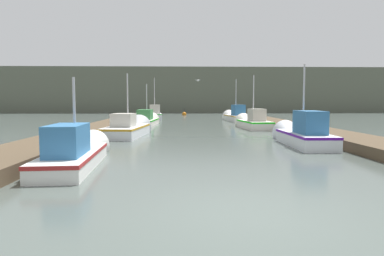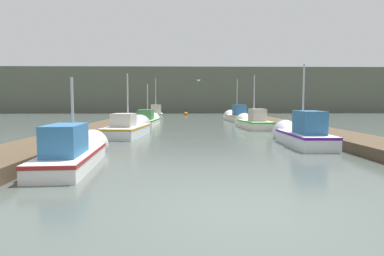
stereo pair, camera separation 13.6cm
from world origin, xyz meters
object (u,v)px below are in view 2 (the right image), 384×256
channel_buoy (186,114)px  seagull_lead (198,80)px  fishing_boat_5 (236,116)px  fishing_boat_6 (156,114)px  fishing_boat_2 (129,128)px  mooring_piling_1 (252,116)px  fishing_boat_3 (253,122)px  fishing_boat_1 (301,134)px  mooring_piling_0 (265,118)px  fishing_boat_0 (76,151)px  fishing_boat_4 (148,120)px

channel_buoy → seagull_lead: seagull_lead is taller
fishing_boat_5 → fishing_boat_6: bearing=144.1°
fishing_boat_2 → mooring_piling_1: fishing_boat_2 is taller
fishing_boat_3 → mooring_piling_1: size_ratio=4.66×
fishing_boat_1 → fishing_boat_5: 18.82m
fishing_boat_3 → mooring_piling_0: 1.64m
channel_buoy → seagull_lead: (0.88, -21.30, 3.45)m
fishing_boat_1 → mooring_piling_1: bearing=87.0°
fishing_boat_1 → fishing_boat_3: 9.63m
fishing_boat_0 → fishing_boat_6: bearing=85.5°
fishing_boat_2 → fishing_boat_5: size_ratio=0.96×
fishing_boat_1 → mooring_piling_1: size_ratio=4.67×
fishing_boat_5 → channel_buoy: (-4.98, 14.36, -0.32)m
seagull_lead → fishing_boat_6: bearing=-112.0°
fishing_boat_2 → mooring_piling_0: fishing_boat_2 is taller
fishing_boat_1 → fishing_boat_3: fishing_boat_3 is taller
fishing_boat_0 → channel_buoy: size_ratio=5.10×
channel_buoy → seagull_lead: bearing=-87.6°
fishing_boat_4 → fishing_boat_6: fishing_boat_6 is taller
mooring_piling_0 → channel_buoy: mooring_piling_0 is taller
fishing_boat_2 → fishing_boat_6: fishing_boat_6 is taller
fishing_boat_2 → fishing_boat_5: fishing_boat_5 is taller
fishing_boat_4 → fishing_boat_5: (8.29, 5.08, 0.09)m
mooring_piling_0 → channel_buoy: 23.25m
fishing_boat_5 → seagull_lead: 8.65m
fishing_boat_3 → fishing_boat_5: bearing=83.7°
fishing_boat_1 → mooring_piling_0: (0.95, 10.71, 0.20)m
fishing_boat_0 → fishing_boat_5: bearing=65.6°
mooring_piling_0 → seagull_lead: size_ratio=2.78×
fishing_boat_2 → fishing_boat_4: (0.13, 9.25, -0.00)m
fishing_boat_2 → fishing_boat_3: fishing_boat_3 is taller
fishing_boat_0 → mooring_piling_1: size_ratio=5.08×
fishing_boat_5 → fishing_boat_3: bearing=-96.3°
fishing_boat_2 → fishing_boat_3: size_ratio=1.09×
mooring_piling_0 → mooring_piling_1: bearing=88.3°
fishing_boat_6 → fishing_boat_0: bearing=-96.0°
fishing_boat_0 → fishing_boat_4: (0.40, 18.24, -0.00)m
channel_buoy → fishing_boat_0: bearing=-95.6°
fishing_boat_4 → mooring_piling_0: 9.76m
fishing_boat_2 → fishing_boat_6: (-0.04, 19.40, 0.10)m
fishing_boat_4 → fishing_boat_6: 10.15m
fishing_boat_1 → mooring_piling_1: (1.12, 16.50, 0.08)m
fishing_boat_1 → fishing_boat_4: (-8.32, 13.74, -0.09)m
fishing_boat_1 → mooring_piling_1: 16.54m
fishing_boat_3 → mooring_piling_1: bearing=73.8°
fishing_boat_4 → mooring_piling_0: size_ratio=3.96×
fishing_boat_5 → mooring_piling_1: fishing_boat_5 is taller
fishing_boat_6 → channel_buoy: (3.47, 9.28, -0.33)m
seagull_lead → fishing_boat_4: bearing=-66.0°
fishing_boat_3 → mooring_piling_0: fishing_boat_3 is taller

